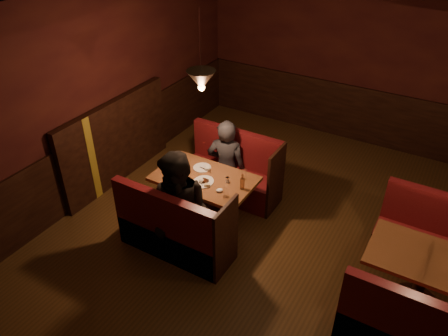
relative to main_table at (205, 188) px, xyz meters
The scene contains 9 objects.
room 1.07m from the main_table, ahead, with size 6.02×7.02×2.92m.
main_table is the anchor object (origin of this frame).
main_bench_far 0.78m from the main_table, 88.85° to the left, with size 1.45×0.52×0.99m.
main_bench_near 0.78m from the main_table, 88.85° to the right, with size 1.45×0.52×0.99m.
second_table 2.77m from the main_table, ahead, with size 1.20×0.77×0.68m.
second_bench_far 2.88m from the main_table, 13.75° to the left, with size 1.33×0.50×0.95m.
second_bench_near 2.90m from the main_table, 15.14° to the right, with size 1.33×0.50×0.95m.
diner_a 0.75m from the main_table, 97.36° to the left, with size 0.56×0.37×1.55m, color #2B2A30.
diner_b 0.74m from the main_table, 84.67° to the right, with size 0.85×0.66×1.76m, color black.
Camera 1 is at (1.38, -3.71, 3.94)m, focal length 35.00 mm.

